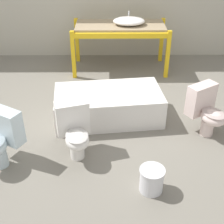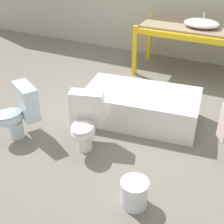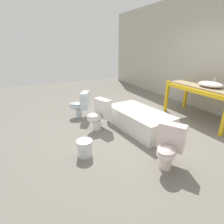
{
  "view_description": "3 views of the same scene",
  "coord_description": "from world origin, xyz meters",
  "px_view_note": "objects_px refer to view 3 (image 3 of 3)",
  "views": [
    {
      "loc": [
        0.13,
        -4.09,
        2.56
      ],
      "look_at": [
        0.15,
        -1.04,
        0.61
      ],
      "focal_mm": 50.0,
      "sensor_mm": 36.0,
      "label": 1
    },
    {
      "loc": [
        1.27,
        -3.67,
        2.38
      ],
      "look_at": [
        0.02,
        -0.97,
        0.52
      ],
      "focal_mm": 50.0,
      "sensor_mm": 36.0,
      "label": 2
    },
    {
      "loc": [
        3.08,
        -2.38,
        1.79
      ],
      "look_at": [
        0.26,
        -0.99,
        0.58
      ],
      "focal_mm": 28.0,
      "sensor_mm": 36.0,
      "label": 3
    }
  ],
  "objects_px": {
    "toilet_extra": "(81,104)",
    "toilet_near": "(99,113)",
    "toilet_far": "(169,145)",
    "bathtub_main": "(139,118)",
    "bucket_white": "(85,148)",
    "sink_basin": "(211,84)"
  },
  "relations": [
    {
      "from": "toilet_near",
      "to": "bucket_white",
      "type": "relative_size",
      "value": 2.34
    },
    {
      "from": "toilet_extra",
      "to": "toilet_far",
      "type": "bearing_deg",
      "value": 43.95
    },
    {
      "from": "sink_basin",
      "to": "bathtub_main",
      "type": "bearing_deg",
      "value": -102.16
    },
    {
      "from": "bathtub_main",
      "to": "toilet_near",
      "type": "relative_size",
      "value": 2.35
    },
    {
      "from": "bathtub_main",
      "to": "bucket_white",
      "type": "bearing_deg",
      "value": -78.4
    },
    {
      "from": "toilet_far",
      "to": "bucket_white",
      "type": "bearing_deg",
      "value": -160.03
    },
    {
      "from": "toilet_near",
      "to": "bucket_white",
      "type": "height_order",
      "value": "toilet_near"
    },
    {
      "from": "toilet_extra",
      "to": "bucket_white",
      "type": "xyz_separation_m",
      "value": [
        1.71,
        -0.47,
        -0.21
      ]
    },
    {
      "from": "toilet_near",
      "to": "bucket_white",
      "type": "distance_m",
      "value": 1.09
    },
    {
      "from": "toilet_near",
      "to": "toilet_far",
      "type": "xyz_separation_m",
      "value": [
        1.7,
        0.45,
        0.0
      ]
    },
    {
      "from": "bathtub_main",
      "to": "toilet_near",
      "type": "bearing_deg",
      "value": -122.9
    },
    {
      "from": "toilet_extra",
      "to": "bucket_white",
      "type": "height_order",
      "value": "toilet_extra"
    },
    {
      "from": "bathtub_main",
      "to": "toilet_near",
      "type": "xyz_separation_m",
      "value": [
        -0.4,
        -0.81,
        0.12
      ]
    },
    {
      "from": "toilet_far",
      "to": "toilet_extra",
      "type": "height_order",
      "value": "same"
    },
    {
      "from": "sink_basin",
      "to": "toilet_far",
      "type": "distance_m",
      "value": 2.34
    },
    {
      "from": "toilet_extra",
      "to": "bucket_white",
      "type": "bearing_deg",
      "value": 15.24
    },
    {
      "from": "toilet_extra",
      "to": "toilet_near",
      "type": "bearing_deg",
      "value": 41.01
    },
    {
      "from": "toilet_extra",
      "to": "bucket_white",
      "type": "distance_m",
      "value": 1.79
    },
    {
      "from": "sink_basin",
      "to": "bucket_white",
      "type": "height_order",
      "value": "sink_basin"
    },
    {
      "from": "sink_basin",
      "to": "toilet_far",
      "type": "xyz_separation_m",
      "value": [
        0.93,
        -2.07,
        -0.57
      ]
    },
    {
      "from": "bathtub_main",
      "to": "toilet_far",
      "type": "distance_m",
      "value": 1.35
    },
    {
      "from": "sink_basin",
      "to": "toilet_extra",
      "type": "xyz_separation_m",
      "value": [
        -1.61,
        -2.68,
        -0.57
      ]
    }
  ]
}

